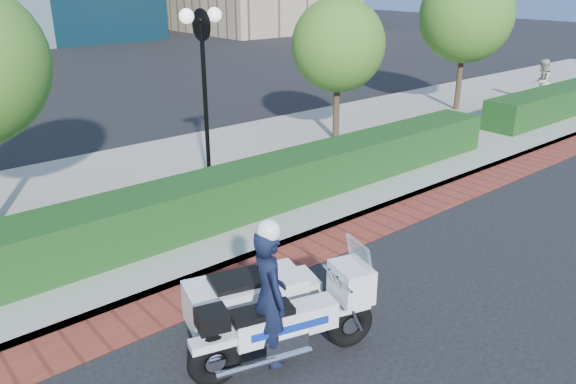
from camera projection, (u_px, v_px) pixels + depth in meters
ground at (329, 300)px, 9.31m from camera, size 120.00×120.00×0.00m
brick_strip at (273, 266)px, 10.37m from camera, size 60.00×1.00×0.01m
sidewalk at (157, 194)px, 13.57m from camera, size 60.00×8.00×0.15m
hedge_main at (210, 200)px, 11.64m from camera, size 18.00×1.20×1.00m
hedge_far at (569, 98)px, 21.19m from camera, size 10.00×1.20×1.00m
lamppost at (204, 73)px, 12.54m from camera, size 1.02×0.70×4.21m
tree_c at (338, 45)px, 16.72m from camera, size 2.80×2.80×4.30m
tree_d at (466, 15)px, 20.40m from camera, size 3.40×3.40×5.16m
police_motorcycle at (266, 304)px, 7.79m from camera, size 2.70×2.31×2.23m
pedestrian at (541, 82)px, 22.03m from camera, size 1.01×0.87×1.79m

